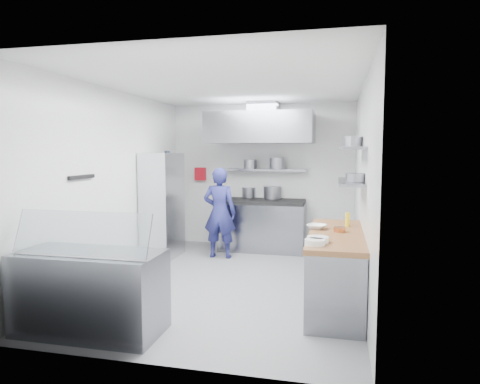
% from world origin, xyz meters
% --- Properties ---
extents(floor, '(5.00, 5.00, 0.00)m').
position_xyz_m(floor, '(0.00, 0.00, 0.00)').
color(floor, slate).
rests_on(floor, ground).
extents(ceiling, '(5.00, 5.00, 0.00)m').
position_xyz_m(ceiling, '(0.00, 0.00, 2.80)').
color(ceiling, silver).
rests_on(ceiling, wall_back).
extents(wall_back, '(3.60, 2.80, 0.02)m').
position_xyz_m(wall_back, '(0.00, 2.50, 1.40)').
color(wall_back, white).
rests_on(wall_back, floor).
extents(wall_front, '(3.60, 2.80, 0.02)m').
position_xyz_m(wall_front, '(0.00, -2.50, 1.40)').
color(wall_front, white).
rests_on(wall_front, floor).
extents(wall_left, '(2.80, 5.00, 0.02)m').
position_xyz_m(wall_left, '(-1.80, 0.00, 1.40)').
color(wall_left, white).
rests_on(wall_left, floor).
extents(wall_right, '(2.80, 5.00, 0.02)m').
position_xyz_m(wall_right, '(1.80, 0.00, 1.40)').
color(wall_right, white).
rests_on(wall_right, floor).
extents(gas_range, '(1.60, 0.80, 0.90)m').
position_xyz_m(gas_range, '(0.10, 2.10, 0.45)').
color(gas_range, gray).
rests_on(gas_range, floor).
extents(cooktop, '(1.57, 0.78, 0.06)m').
position_xyz_m(cooktop, '(0.10, 2.10, 0.93)').
color(cooktop, black).
rests_on(cooktop, gas_range).
extents(stock_pot_left, '(0.27, 0.27, 0.20)m').
position_xyz_m(stock_pot_left, '(-0.25, 2.47, 1.06)').
color(stock_pot_left, slate).
rests_on(stock_pot_left, cooktop).
extents(stock_pot_mid, '(0.34, 0.34, 0.24)m').
position_xyz_m(stock_pot_mid, '(0.24, 2.37, 1.08)').
color(stock_pot_mid, slate).
rests_on(stock_pot_mid, cooktop).
extents(over_range_shelf, '(1.60, 0.30, 0.04)m').
position_xyz_m(over_range_shelf, '(0.10, 2.34, 1.52)').
color(over_range_shelf, gray).
rests_on(over_range_shelf, wall_back).
extents(shelf_pot_a, '(0.25, 0.25, 0.18)m').
position_xyz_m(shelf_pot_a, '(-0.18, 2.30, 1.63)').
color(shelf_pot_a, slate).
rests_on(shelf_pot_a, over_range_shelf).
extents(shelf_pot_b, '(0.29, 0.29, 0.22)m').
position_xyz_m(shelf_pot_b, '(0.36, 2.18, 1.65)').
color(shelf_pot_b, slate).
rests_on(shelf_pot_b, over_range_shelf).
extents(extractor_hood, '(1.90, 1.15, 0.55)m').
position_xyz_m(extractor_hood, '(0.10, 1.93, 2.30)').
color(extractor_hood, gray).
rests_on(extractor_hood, wall_back).
extents(hood_duct, '(0.55, 0.55, 0.24)m').
position_xyz_m(hood_duct, '(0.10, 2.15, 2.68)').
color(hood_duct, slate).
rests_on(hood_duct, extractor_hood).
extents(red_firebox, '(0.22, 0.10, 0.26)m').
position_xyz_m(red_firebox, '(-1.25, 2.44, 1.42)').
color(red_firebox, '#B30E1C').
rests_on(red_firebox, wall_back).
extents(chef, '(0.59, 0.39, 1.60)m').
position_xyz_m(chef, '(-0.54, 1.35, 0.80)').
color(chef, navy).
rests_on(chef, floor).
extents(wire_rack, '(0.50, 0.90, 1.85)m').
position_xyz_m(wire_rack, '(-1.53, 1.14, 0.93)').
color(wire_rack, silver).
rests_on(wire_rack, floor).
extents(rack_bin_a, '(0.17, 0.22, 0.19)m').
position_xyz_m(rack_bin_a, '(-1.53, 1.02, 0.80)').
color(rack_bin_a, white).
rests_on(rack_bin_a, wire_rack).
extents(rack_bin_b, '(0.13, 0.16, 0.14)m').
position_xyz_m(rack_bin_b, '(-1.53, 1.28, 1.30)').
color(rack_bin_b, yellow).
rests_on(rack_bin_b, wire_rack).
extents(rack_jar, '(0.10, 0.10, 0.18)m').
position_xyz_m(rack_jar, '(-1.48, 1.27, 1.80)').
color(rack_jar, black).
rests_on(rack_jar, wire_rack).
extents(knife_strip, '(0.04, 0.55, 0.05)m').
position_xyz_m(knife_strip, '(-1.78, -0.90, 1.55)').
color(knife_strip, black).
rests_on(knife_strip, wall_left).
extents(prep_counter_base, '(0.62, 2.00, 0.84)m').
position_xyz_m(prep_counter_base, '(1.48, -0.60, 0.42)').
color(prep_counter_base, gray).
rests_on(prep_counter_base, floor).
extents(prep_counter_top, '(0.65, 2.04, 0.06)m').
position_xyz_m(prep_counter_top, '(1.48, -0.60, 0.87)').
color(prep_counter_top, olive).
rests_on(prep_counter_top, prep_counter_base).
extents(plate_stack_a, '(0.22, 0.22, 0.06)m').
position_xyz_m(plate_stack_a, '(1.26, -1.36, 0.93)').
color(plate_stack_a, white).
rests_on(plate_stack_a, prep_counter_top).
extents(plate_stack_b, '(0.24, 0.24, 0.06)m').
position_xyz_m(plate_stack_b, '(1.28, -1.21, 0.93)').
color(plate_stack_b, white).
rests_on(plate_stack_b, prep_counter_top).
extents(copper_pan, '(0.14, 0.14, 0.06)m').
position_xyz_m(copper_pan, '(1.52, -0.55, 0.93)').
color(copper_pan, '#BA6634').
rests_on(copper_pan, prep_counter_top).
extents(squeeze_bottle, '(0.06, 0.06, 0.18)m').
position_xyz_m(squeeze_bottle, '(1.62, -0.12, 0.99)').
color(squeeze_bottle, yellow).
rests_on(squeeze_bottle, prep_counter_top).
extents(mixing_bowl, '(0.30, 0.30, 0.06)m').
position_xyz_m(mixing_bowl, '(1.23, -0.41, 0.93)').
color(mixing_bowl, white).
rests_on(mixing_bowl, prep_counter_top).
extents(wall_shelf_lower, '(0.30, 1.30, 0.04)m').
position_xyz_m(wall_shelf_lower, '(1.64, -0.30, 1.50)').
color(wall_shelf_lower, gray).
rests_on(wall_shelf_lower, wall_right).
extents(wall_shelf_upper, '(0.30, 1.30, 0.04)m').
position_xyz_m(wall_shelf_upper, '(1.64, -0.30, 1.92)').
color(wall_shelf_upper, gray).
rests_on(wall_shelf_upper, wall_right).
extents(shelf_pot_c, '(0.24, 0.24, 0.10)m').
position_xyz_m(shelf_pot_c, '(1.70, -0.50, 1.57)').
color(shelf_pot_c, slate).
rests_on(shelf_pot_c, wall_shelf_lower).
extents(shelf_pot_d, '(0.25, 0.25, 0.14)m').
position_xyz_m(shelf_pot_d, '(1.67, 0.10, 2.01)').
color(shelf_pot_d, slate).
rests_on(shelf_pot_d, wall_shelf_upper).
extents(display_case, '(1.50, 0.70, 0.85)m').
position_xyz_m(display_case, '(-1.00, -2.00, 0.42)').
color(display_case, gray).
rests_on(display_case, floor).
extents(display_glass, '(1.47, 0.19, 0.42)m').
position_xyz_m(display_glass, '(-1.00, -2.12, 1.07)').
color(display_glass, silver).
rests_on(display_glass, display_case).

